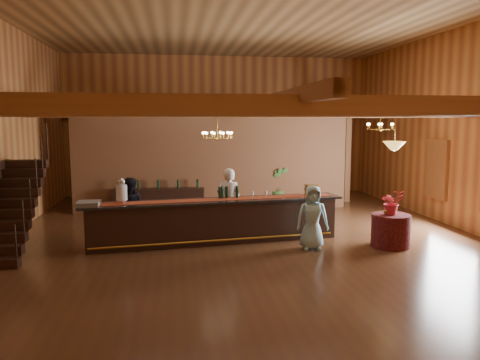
{
  "coord_description": "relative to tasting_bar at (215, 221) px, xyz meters",
  "views": [
    {
      "loc": [
        -1.78,
        -11.81,
        3.0
      ],
      "look_at": [
        -0.04,
        0.44,
        1.4
      ],
      "focal_mm": 35.0,
      "sensor_mm": 36.0,
      "label": 1
    }
  ],
  "objects": [
    {
      "name": "floor_plant",
      "position": [
        2.54,
        4.22,
        0.16
      ],
      "size": [
        0.95,
        0.86,
        1.4
      ],
      "primitive_type": "imported",
      "rotation": [
        0.0,
        0.0,
        -0.39
      ],
      "color": "#335D25",
      "rests_on": "floor"
    },
    {
      "name": "bartender",
      "position": [
        0.41,
        0.67,
        0.34
      ],
      "size": [
        0.73,
        0.57,
        1.76
      ],
      "primitive_type": "imported",
      "rotation": [
        0.0,
        0.0,
        2.88
      ],
      "color": "white",
      "rests_on": "floor"
    },
    {
      "name": "window_right_back",
      "position": [
        6.75,
        1.62,
        1.01
      ],
      "size": [
        0.12,
        1.05,
        1.75
      ],
      "primitive_type": "cube",
      "color": "white",
      "rests_on": "wall_right"
    },
    {
      "name": "wall_front",
      "position": [
        0.8,
        -6.38,
        2.21
      ],
      "size": [
        12.0,
        0.1,
        5.5
      ],
      "primitive_type": "cube",
      "color": "#BD7F3C",
      "rests_on": "floor"
    },
    {
      "name": "support_posts",
      "position": [
        0.8,
        0.12,
        1.06
      ],
      "size": [
        9.2,
        10.2,
        3.2
      ],
      "color": "#9C6138",
      "rests_on": "floor"
    },
    {
      "name": "beverage_dispenser",
      "position": [
        -2.2,
        -0.2,
        0.81
      ],
      "size": [
        0.26,
        0.26,
        0.6
      ],
      "color": "silver",
      "rests_on": "tasting_bar"
    },
    {
      "name": "wall_back",
      "position": [
        0.8,
        7.62,
        2.21
      ],
      "size": [
        12.0,
        0.1,
        5.5
      ],
      "primitive_type": "cube",
      "color": "#BD7F3C",
      "rests_on": "floor"
    },
    {
      "name": "round_table",
      "position": [
        4.08,
        -0.97,
        -0.15
      ],
      "size": [
        0.9,
        0.9,
        0.78
      ],
      "primitive_type": "cylinder",
      "color": "maroon",
      "rests_on": "floor"
    },
    {
      "name": "backbar_shelf",
      "position": [
        -1.48,
        3.8,
        -0.13
      ],
      "size": [
        2.92,
        0.68,
        0.82
      ],
      "primitive_type": "cube",
      "rotation": [
        0.0,
        0.0,
        -0.08
      ],
      "color": "black",
      "rests_on": "floor"
    },
    {
      "name": "table_vase",
      "position": [
        3.98,
        -0.98,
        0.4
      ],
      "size": [
        0.19,
        0.19,
        0.31
      ],
      "primitive_type": "imported",
      "rotation": [
        0.0,
        0.0,
        -0.27
      ],
      "color": "#B17F29",
      "rests_on": "round_table"
    },
    {
      "name": "tasting_bar",
      "position": [
        0.0,
        0.0,
        0.0
      ],
      "size": [
        6.43,
        1.54,
        1.08
      ],
      "rotation": [
        0.0,
        0.0,
        0.12
      ],
      "color": "black",
      "rests_on": "floor"
    },
    {
      "name": "glass_rack_tray",
      "position": [
        -2.91,
        -0.39,
        0.57
      ],
      "size": [
        0.5,
        0.5,
        0.1
      ],
      "primitive_type": "cube",
      "color": "gray",
      "rests_on": "tasting_bar"
    },
    {
      "name": "partition_wall",
      "position": [
        0.3,
        4.12,
        1.01
      ],
      "size": [
        9.0,
        0.18,
        3.1
      ],
      "primitive_type": "cube",
      "color": "brown",
      "rests_on": "floor"
    },
    {
      "name": "staircase",
      "position": [
        -4.65,
        -0.12,
        0.46
      ],
      "size": [
        1.0,
        2.8,
        2.0
      ],
      "color": "black",
      "rests_on": "floor"
    },
    {
      "name": "beam_grid",
      "position": [
        0.8,
        1.12,
        2.7
      ],
      "size": [
        11.9,
        13.9,
        0.39
      ],
      "color": "#9C6138",
      "rests_on": "wall_left"
    },
    {
      "name": "bar_bottle_2",
      "position": [
        0.3,
        0.16,
        0.67
      ],
      "size": [
        0.07,
        0.07,
        0.3
      ],
      "primitive_type": "cylinder",
      "color": "black",
      "rests_on": "tasting_bar"
    },
    {
      "name": "floor",
      "position": [
        0.8,
        0.62,
        -0.54
      ],
      "size": [
        14.0,
        14.0,
        0.0
      ],
      "primitive_type": "plane",
      "color": "#4D2C1A",
      "rests_on": "ground"
    },
    {
      "name": "pendant_lamp",
      "position": [
        4.08,
        -0.97,
        1.86
      ],
      "size": [
        0.52,
        0.52,
        0.9
      ],
      "color": "#B17F29",
      "rests_on": "beam_grid"
    },
    {
      "name": "wall_right",
      "position": [
        6.8,
        0.62,
        2.21
      ],
      "size": [
        0.1,
        14.0,
        5.5
      ],
      "primitive_type": "cube",
      "color": "#BD7F3C",
      "rests_on": "floor"
    },
    {
      "name": "ceiling",
      "position": [
        0.8,
        0.62,
        4.96
      ],
      "size": [
        14.0,
        14.0,
        0.0
      ],
      "primitive_type": "plane",
      "rotation": [
        3.14,
        0.0,
        0.0
      ],
      "color": "#B0874E",
      "rests_on": "wall_back"
    },
    {
      "name": "chandelier_right",
      "position": [
        4.93,
        1.65,
        2.28
      ],
      "size": [
        0.8,
        0.8,
        0.54
      ],
      "color": "#B17F29",
      "rests_on": "beam_grid"
    },
    {
      "name": "staff_second",
      "position": [
        -2.11,
        0.71,
        0.24
      ],
      "size": [
        0.79,
        0.63,
        1.56
      ],
      "primitive_type": "imported",
      "rotation": [
        0.0,
        0.0,
        3.08
      ],
      "color": "black",
      "rests_on": "floor"
    },
    {
      "name": "chandelier_left",
      "position": [
        0.18,
        1.3,
        2.06
      ],
      "size": [
        0.8,
        0.8,
        0.76
      ],
      "color": "#B17F29",
      "rests_on": "beam_grid"
    },
    {
      "name": "raffle_drum",
      "position": [
        2.49,
        0.24,
        0.7
      ],
      "size": [
        0.34,
        0.24,
        0.3
      ],
      "color": "#9C6529",
      "rests_on": "tasting_bar"
    },
    {
      "name": "guest",
      "position": [
        2.17,
        -0.92,
        0.21
      ],
      "size": [
        0.79,
        0.57,
        1.5
      ],
      "primitive_type": "imported",
      "rotation": [
        0.0,
        0.0,
        -0.13
      ],
      "color": "#9AD4E3",
      "rests_on": "floor"
    },
    {
      "name": "backroom_boxes",
      "position": [
        0.51,
        6.12,
        -0.01
      ],
      "size": [
        4.1,
        0.6,
        1.1
      ],
      "color": "black",
      "rests_on": "floor"
    },
    {
      "name": "table_flowers",
      "position": [
        4.08,
        -0.98,
        0.53
      ],
      "size": [
        0.54,
        0.47,
        0.59
      ],
      "primitive_type": "imported",
      "rotation": [
        0.0,
        0.0,
        0.01
      ],
      "color": "red",
      "rests_on": "round_table"
    },
    {
      "name": "bar_bottle_3",
      "position": [
        0.56,
        0.19,
        0.67
      ],
      "size": [
        0.07,
        0.07,
        0.3
      ],
      "primitive_type": "cylinder",
      "color": "black",
      "rests_on": "tasting_bar"
    },
    {
      "name": "bar_bottle_1",
      "position": [
        0.18,
        0.15,
        0.67
      ],
      "size": [
        0.07,
        0.07,
        0.3
      ],
      "primitive_type": "cylinder",
      "color": "black",
      "rests_on": "tasting_bar"
    },
    {
      "name": "bar_bottle_0",
      "position": [
        0.13,
        0.14,
        0.67
      ],
      "size": [
        0.07,
        0.07,
        0.3
      ],
      "primitive_type": "cylinder",
      "color": "black",
      "rests_on": "tasting_bar"
    }
  ]
}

